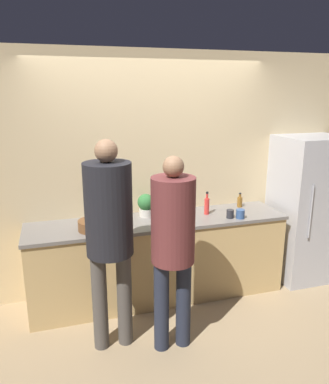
{
  "coord_description": "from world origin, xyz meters",
  "views": [
    {
      "loc": [
        -1.01,
        -3.2,
        2.19
      ],
      "look_at": [
        0.0,
        0.14,
        1.24
      ],
      "focal_mm": 35.0,
      "sensor_mm": 36.0,
      "label": 1
    }
  ],
  "objects_px": {
    "refrigerator": "(308,208)",
    "bottle_red": "(207,205)",
    "potted_plant": "(146,205)",
    "cup_black": "(230,214)",
    "person_center": "(173,238)",
    "bottle_amber": "(240,201)",
    "cup_blue": "(240,214)",
    "fruit_bowl": "(93,225)",
    "utensil_crock": "(100,215)",
    "person_left": "(109,226)"
  },
  "relations": [
    {
      "from": "refrigerator",
      "to": "bottle_red",
      "type": "height_order",
      "value": "refrigerator"
    },
    {
      "from": "bottle_amber",
      "to": "potted_plant",
      "type": "height_order",
      "value": "potted_plant"
    },
    {
      "from": "fruit_bowl",
      "to": "utensil_crock",
      "type": "xyz_separation_m",
      "value": [
        0.1,
        0.23,
        0.02
      ]
    },
    {
      "from": "refrigerator",
      "to": "utensil_crock",
      "type": "distance_m",
      "value": 2.42
    },
    {
      "from": "fruit_bowl",
      "to": "cup_black",
      "type": "xyz_separation_m",
      "value": [
        1.42,
        -0.06,
        -0.01
      ]
    },
    {
      "from": "utensil_crock",
      "to": "fruit_bowl",
      "type": "bearing_deg",
      "value": -113.57
    },
    {
      "from": "person_left",
      "to": "utensil_crock",
      "type": "relative_size",
      "value": 7.02
    },
    {
      "from": "cup_black",
      "to": "potted_plant",
      "type": "distance_m",
      "value": 0.9
    },
    {
      "from": "fruit_bowl",
      "to": "bottle_red",
      "type": "distance_m",
      "value": 1.24
    },
    {
      "from": "utensil_crock",
      "to": "person_center",
      "type": "bearing_deg",
      "value": -63.95
    },
    {
      "from": "bottle_red",
      "to": "potted_plant",
      "type": "xyz_separation_m",
      "value": [
        -0.65,
        0.12,
        0.03
      ]
    },
    {
      "from": "person_center",
      "to": "utensil_crock",
      "type": "xyz_separation_m",
      "value": [
        -0.47,
        0.96,
        -0.07
      ]
    },
    {
      "from": "bottle_red",
      "to": "cup_blue",
      "type": "xyz_separation_m",
      "value": [
        0.28,
        -0.23,
        -0.05
      ]
    },
    {
      "from": "person_center",
      "to": "bottle_red",
      "type": "distance_m",
      "value": 1.09
    },
    {
      "from": "cup_black",
      "to": "potted_plant",
      "type": "relative_size",
      "value": 0.37
    },
    {
      "from": "bottle_amber",
      "to": "cup_black",
      "type": "height_order",
      "value": "bottle_amber"
    },
    {
      "from": "person_left",
      "to": "person_center",
      "type": "bearing_deg",
      "value": -18.87
    },
    {
      "from": "person_left",
      "to": "fruit_bowl",
      "type": "relative_size",
      "value": 6.32
    },
    {
      "from": "potted_plant",
      "to": "utensil_crock",
      "type": "bearing_deg",
      "value": -177.57
    },
    {
      "from": "bottle_amber",
      "to": "cup_black",
      "type": "distance_m",
      "value": 0.43
    },
    {
      "from": "refrigerator",
      "to": "bottle_red",
      "type": "bearing_deg",
      "value": 178.19
    },
    {
      "from": "person_left",
      "to": "cup_blue",
      "type": "bearing_deg",
      "value": 17.64
    },
    {
      "from": "person_center",
      "to": "bottle_red",
      "type": "xyz_separation_m",
      "value": [
        0.67,
        0.86,
        -0.04
      ]
    },
    {
      "from": "bottle_amber",
      "to": "bottle_red",
      "type": "distance_m",
      "value": 0.49
    },
    {
      "from": "utensil_crock",
      "to": "cup_blue",
      "type": "height_order",
      "value": "utensil_crock"
    },
    {
      "from": "refrigerator",
      "to": "potted_plant",
      "type": "distance_m",
      "value": 1.94
    },
    {
      "from": "refrigerator",
      "to": "bottle_amber",
      "type": "distance_m",
      "value": 0.83
    },
    {
      "from": "utensil_crock",
      "to": "bottle_amber",
      "type": "height_order",
      "value": "utensil_crock"
    },
    {
      "from": "person_center",
      "to": "potted_plant",
      "type": "distance_m",
      "value": 0.98
    },
    {
      "from": "person_left",
      "to": "cup_black",
      "type": "bearing_deg",
      "value": 20.36
    },
    {
      "from": "refrigerator",
      "to": "person_center",
      "type": "bearing_deg",
      "value": -157.15
    },
    {
      "from": "refrigerator",
      "to": "potted_plant",
      "type": "bearing_deg",
      "value": 175.19
    },
    {
      "from": "potted_plant",
      "to": "bottle_red",
      "type": "bearing_deg",
      "value": -10.59
    },
    {
      "from": "person_left",
      "to": "bottle_red",
      "type": "height_order",
      "value": "person_left"
    },
    {
      "from": "person_center",
      "to": "fruit_bowl",
      "type": "distance_m",
      "value": 0.93
    },
    {
      "from": "fruit_bowl",
      "to": "person_center",
      "type": "bearing_deg",
      "value": -52.26
    },
    {
      "from": "person_left",
      "to": "utensil_crock",
      "type": "bearing_deg",
      "value": 88.23
    },
    {
      "from": "person_center",
      "to": "fruit_bowl",
      "type": "height_order",
      "value": "person_center"
    },
    {
      "from": "bottle_amber",
      "to": "cup_blue",
      "type": "distance_m",
      "value": 0.41
    },
    {
      "from": "person_left",
      "to": "refrigerator",
      "type": "bearing_deg",
      "value": 14.93
    },
    {
      "from": "person_left",
      "to": "cup_blue",
      "type": "relative_size",
      "value": 19.11
    },
    {
      "from": "refrigerator",
      "to": "person_left",
      "type": "distance_m",
      "value": 2.53
    },
    {
      "from": "refrigerator",
      "to": "cup_blue",
      "type": "distance_m",
      "value": 1.01
    },
    {
      "from": "person_center",
      "to": "bottle_amber",
      "type": "distance_m",
      "value": 1.51
    },
    {
      "from": "refrigerator",
      "to": "person_center",
      "type": "relative_size",
      "value": 0.99
    },
    {
      "from": "refrigerator",
      "to": "person_left",
      "type": "bearing_deg",
      "value": -165.07
    },
    {
      "from": "utensil_crock",
      "to": "bottle_amber",
      "type": "bearing_deg",
      "value": 1.11
    },
    {
      "from": "bottle_red",
      "to": "potted_plant",
      "type": "distance_m",
      "value": 0.66
    },
    {
      "from": "bottle_amber",
      "to": "cup_blue",
      "type": "relative_size",
      "value": 1.75
    },
    {
      "from": "person_left",
      "to": "bottle_red",
      "type": "xyz_separation_m",
      "value": [
        1.16,
        0.69,
        -0.14
      ]
    }
  ]
}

